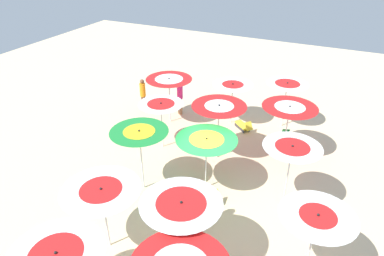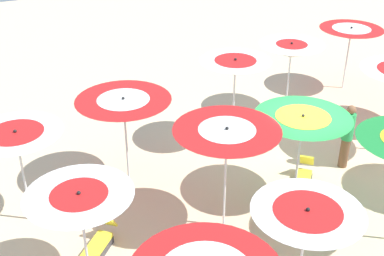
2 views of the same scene
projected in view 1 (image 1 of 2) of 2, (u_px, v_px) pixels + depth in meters
The scene contains 19 objects.
ground at pixel (208, 194), 12.87m from camera, with size 42.11×42.11×0.04m, color beige.
beach_umbrella_0 at pixel (169, 83), 16.61m from camera, with size 2.22×2.22×2.37m.
beach_umbrella_1 at pixel (161, 107), 14.64m from camera, with size 1.92×1.92×2.21m.
beach_umbrella_2 at pixel (139, 136), 12.00m from camera, with size 2.05×2.05×2.54m.
beach_umbrella_3 at pixel (102, 195), 9.76m from camera, with size 2.27×2.27×2.28m.
beach_umbrella_5 at pixel (233, 87), 16.58m from camera, with size 1.96×1.96×2.15m.
beach_umbrella_6 at pixel (219, 110), 13.77m from camera, with size 2.21×2.21×2.52m.
beach_umbrella_7 at pixel (206, 143), 12.16m from camera, with size 2.19×2.19×2.22m.
beach_umbrella_8 at pixel (181, 209), 8.98m from camera, with size 2.18×2.18×2.48m.
beach_umbrella_10 at pixel (287, 87), 16.24m from camera, with size 1.97×1.97×2.32m.
beach_umbrella_11 at pixel (289, 112), 14.08m from camera, with size 2.26×2.26×2.35m.
beach_umbrella_12 at pixel (292, 152), 11.13m from camera, with size 1.91×1.91×2.56m.
beach_umbrella_13 at pixel (317, 221), 8.88m from camera, with size 1.99×1.99×2.28m.
lounger_0 at pixel (208, 193), 12.58m from camera, with size 1.05×1.14×0.62m.
lounger_1 at pixel (243, 126), 16.86m from camera, with size 0.99×1.07×0.60m.
lounger_2 at pixel (286, 141), 15.65m from camera, with size 1.39×0.70×0.58m.
beachgoer_0 at pixel (143, 94), 18.32m from camera, with size 0.30×0.30×1.76m.
beachgoer_1 at pixel (180, 96), 17.90m from camera, with size 0.30×0.30×1.90m.
beachgoer_2 at pixel (200, 205), 10.97m from camera, with size 0.30×0.30×1.78m.
Camera 1 is at (9.21, 3.73, 8.53)m, focal length 32.42 mm.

